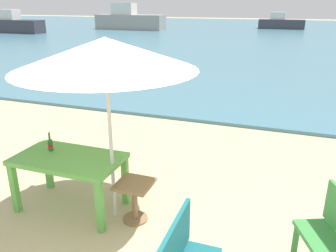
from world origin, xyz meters
TOP-DOWN VIEW (x-y plane):
  - sea_water at (0.00, 30.00)m, footprint 120.00×50.00m
  - picnic_table_green at (-1.36, 1.04)m, footprint 1.40×0.80m
  - beer_bottle_amber at (-1.69, 1.13)m, footprint 0.07×0.07m
  - patio_umbrella at (-0.71, 1.04)m, footprint 2.10×2.10m
  - side_table_wood at (-0.43, 1.06)m, footprint 0.44×0.44m
  - boat_cargo_ship at (-0.22, 35.24)m, footprint 4.43×1.21m
  - boat_ferry at (-22.08, 22.47)m, footprint 5.41×1.48m
  - boat_barge at (-14.22, 29.37)m, footprint 6.84×1.87m

SIDE VIEW (x-z plane):
  - sea_water at x=0.00m, z-range 0.00..0.08m
  - side_table_wood at x=-0.43m, z-range 0.08..0.62m
  - picnic_table_green at x=-1.36m, z-range 0.27..1.03m
  - boat_cargo_ship at x=-0.22m, z-range -0.15..1.47m
  - boat_ferry at x=-22.08m, z-range -0.20..1.77m
  - beer_bottle_amber at x=-1.69m, z-range 0.72..0.99m
  - boat_barge at x=-14.22m, z-range -0.27..2.22m
  - patio_umbrella at x=-0.71m, z-range 0.97..3.27m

